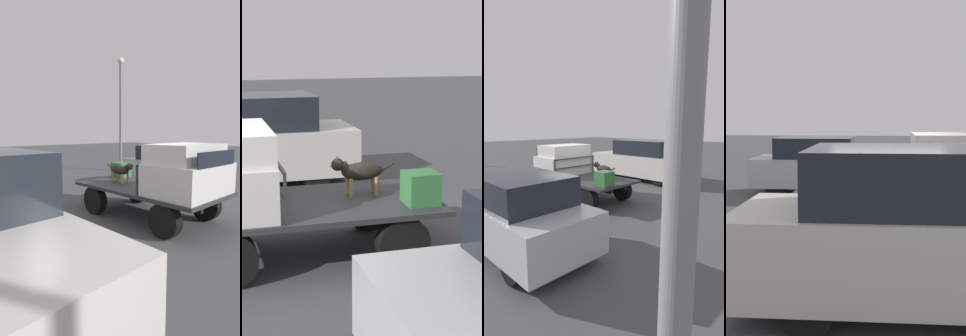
% 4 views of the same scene
% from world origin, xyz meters
% --- Properties ---
extents(ground_plane, '(80.00, 80.00, 0.00)m').
position_xyz_m(ground_plane, '(0.00, 0.00, 0.00)').
color(ground_plane, '#474749').
extents(flatbed_truck, '(3.87, 2.05, 0.82)m').
position_xyz_m(flatbed_truck, '(0.00, 0.00, 0.60)').
color(flatbed_truck, black).
rests_on(flatbed_truck, ground).
extents(truck_headboard, '(0.04, 1.93, 0.70)m').
position_xyz_m(truck_headboard, '(0.45, 0.00, 1.29)').
color(truck_headboard, '#2D2D30').
rests_on(truck_headboard, flatbed_truck).
extents(dog, '(1.05, 0.28, 0.64)m').
position_xyz_m(dog, '(-0.84, -0.19, 1.20)').
color(dog, '#9E7547').
rests_on(dog, flatbed_truck).
extents(cargo_crate, '(0.48, 0.48, 0.48)m').
position_xyz_m(cargo_crate, '(-1.60, 0.51, 1.06)').
color(cargo_crate, '#337038').
rests_on(cargo_crate, flatbed_truck).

